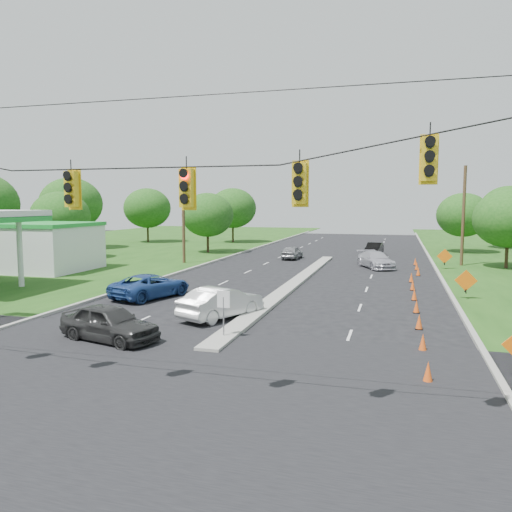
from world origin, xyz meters
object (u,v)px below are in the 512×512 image
(blue_pickup, at_px, (151,286))
(black_sedan, at_px, (109,323))
(white_sedan, at_px, (221,302))
(gas_station, at_px, (8,241))

(blue_pickup, bearing_deg, black_sedan, 125.22)
(black_sedan, xyz_separation_m, white_sedan, (3.01, 5.22, 0.01))
(gas_station, distance_m, blue_pickup, 17.72)
(gas_station, relative_size, black_sedan, 4.40)
(gas_station, relative_size, white_sedan, 4.18)
(gas_station, height_order, black_sedan, gas_station)
(white_sedan, bearing_deg, blue_pickup, -9.45)
(blue_pickup, bearing_deg, gas_station, -4.66)
(white_sedan, bearing_deg, gas_station, -1.58)
(gas_station, bearing_deg, black_sedan, -39.37)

